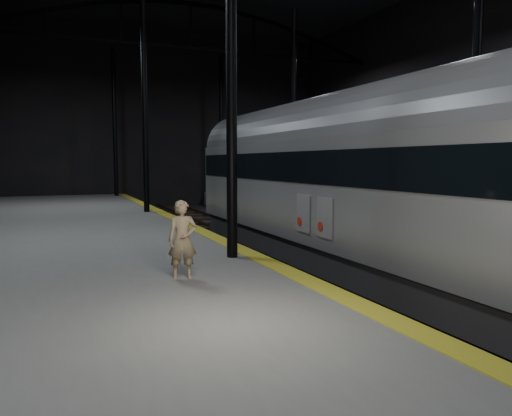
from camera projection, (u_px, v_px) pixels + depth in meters
ground at (297, 257)px, 17.40m from camera, size 44.00×44.00×0.00m
platform_left at (67, 259)px, 14.54m from camera, size 9.00×43.80×1.00m
platform_right at (463, 232)px, 20.17m from camera, size 9.00×43.80×1.00m
tactile_strip at (207, 234)px, 16.09m from camera, size 0.50×43.80×0.01m
track at (297, 255)px, 17.39m from camera, size 2.40×43.00×0.24m
train at (353, 176)px, 13.99m from camera, size 2.92×19.51×5.22m
woman at (183, 240)px, 9.81m from camera, size 0.63×0.47×1.57m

